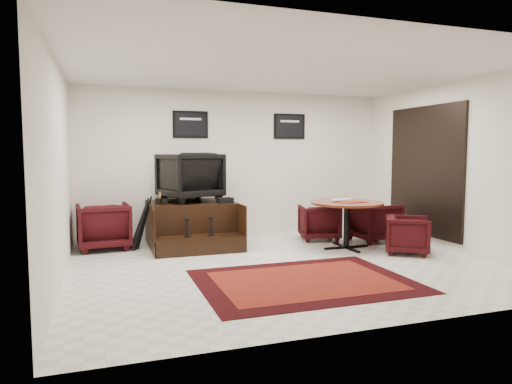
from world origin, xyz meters
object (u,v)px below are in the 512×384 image
at_px(shine_podium, 192,225).
at_px(meeting_table, 347,207).
at_px(shine_chair, 190,174).
at_px(armchair_side, 104,224).
at_px(table_chair_back, 319,221).
at_px(table_chair_corner, 408,233).
at_px(table_chair_window, 374,220).

bearing_deg(shine_podium, meeting_table, -24.36).
distance_m(shine_chair, armchair_side, 1.68).
relative_size(shine_chair, armchair_side, 1.12).
relative_size(table_chair_back, table_chair_corner, 1.07).
relative_size(shine_podium, shine_chair, 1.59).
relative_size(armchair_side, meeting_table, 0.70).
height_order(armchair_side, table_chair_corner, armchair_side).
bearing_deg(shine_chair, armchair_side, -18.25).
bearing_deg(armchair_side, table_chair_window, 164.95).
xyz_separation_m(meeting_table, table_chair_back, (-0.09, 0.85, -0.35)).
distance_m(shine_podium, shine_chair, 0.90).
xyz_separation_m(shine_chair, table_chair_window, (3.25, -0.85, -0.84)).
distance_m(armchair_side, table_chair_window, 4.80).
relative_size(meeting_table, table_chair_back, 1.70).
bearing_deg(table_chair_window, table_chair_corner, 171.48).
height_order(armchair_side, meeting_table, armchair_side).
height_order(shine_chair, table_chair_window, shine_chair).
relative_size(shine_podium, meeting_table, 1.25).
bearing_deg(table_chair_back, table_chair_corner, 132.34).
height_order(shine_podium, table_chair_corner, shine_podium).
relative_size(shine_chair, table_chair_back, 1.34).
height_order(meeting_table, table_chair_back, meeting_table).
bearing_deg(meeting_table, table_chair_corner, -42.61).
bearing_deg(armchair_side, table_chair_back, 169.05).
distance_m(table_chair_window, table_chair_corner, 1.09).
height_order(shine_podium, table_chair_window, table_chair_window).
xyz_separation_m(shine_chair, table_chair_back, (2.35, -0.40, -0.88)).
bearing_deg(shine_podium, armchair_side, 173.62).
xyz_separation_m(table_chair_window, table_chair_corner, (-0.08, -1.08, -0.06)).
bearing_deg(meeting_table, shine_chair, 152.78).
xyz_separation_m(table_chair_back, table_chair_window, (0.90, -0.44, 0.04)).
bearing_deg(table_chair_corner, table_chair_window, 29.22).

